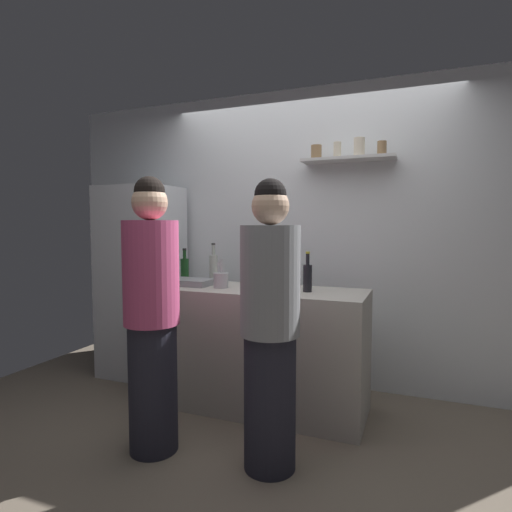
{
  "coord_description": "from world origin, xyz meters",
  "views": [
    {
      "loc": [
        0.94,
        -2.38,
        1.41
      ],
      "look_at": [
        -0.21,
        0.55,
        1.18
      ],
      "focal_mm": 29.16,
      "sensor_mm": 36.0,
      "label": 1
    }
  ],
  "objects_px": {
    "wine_bottle_dark_glass": "(307,277)",
    "wine_bottle_green_glass": "(185,269)",
    "wine_bottle_pale_glass": "(214,267)",
    "water_bottle_plastic": "(274,272)",
    "person_pink_top": "(152,317)",
    "refrigerator": "(142,281)",
    "wine_bottle_amber_glass": "(162,272)",
    "utensil_holder": "(221,280)",
    "baking_pan": "(191,282)",
    "person_grey_hoodie": "(270,328)"
  },
  "relations": [
    {
      "from": "wine_bottle_dark_glass",
      "to": "wine_bottle_green_glass",
      "type": "relative_size",
      "value": 1.03
    },
    {
      "from": "wine_bottle_pale_glass",
      "to": "water_bottle_plastic",
      "type": "distance_m",
      "value": 0.54
    },
    {
      "from": "wine_bottle_pale_glass",
      "to": "person_pink_top",
      "type": "relative_size",
      "value": 0.2
    },
    {
      "from": "refrigerator",
      "to": "wine_bottle_pale_glass",
      "type": "xyz_separation_m",
      "value": [
        0.82,
        -0.1,
        0.17
      ]
    },
    {
      "from": "refrigerator",
      "to": "wine_bottle_amber_glass",
      "type": "relative_size",
      "value": 5.45
    },
    {
      "from": "person_pink_top",
      "to": "refrigerator",
      "type": "bearing_deg",
      "value": -158.52
    },
    {
      "from": "utensil_holder",
      "to": "baking_pan",
      "type": "bearing_deg",
      "value": 172.73
    },
    {
      "from": "water_bottle_plastic",
      "to": "utensil_holder",
      "type": "bearing_deg",
      "value": -140.95
    },
    {
      "from": "utensil_holder",
      "to": "wine_bottle_amber_glass",
      "type": "height_order",
      "value": "wine_bottle_amber_glass"
    },
    {
      "from": "wine_bottle_amber_glass",
      "to": "person_pink_top",
      "type": "height_order",
      "value": "person_pink_top"
    },
    {
      "from": "refrigerator",
      "to": "person_pink_top",
      "type": "height_order",
      "value": "refrigerator"
    },
    {
      "from": "wine_bottle_dark_glass",
      "to": "water_bottle_plastic",
      "type": "bearing_deg",
      "value": 146.34
    },
    {
      "from": "wine_bottle_amber_glass",
      "to": "water_bottle_plastic",
      "type": "xyz_separation_m",
      "value": [
        0.78,
        0.41,
        -0.01
      ]
    },
    {
      "from": "baking_pan",
      "to": "wine_bottle_pale_glass",
      "type": "relative_size",
      "value": 1.02
    },
    {
      "from": "wine_bottle_green_glass",
      "to": "person_grey_hoodie",
      "type": "bearing_deg",
      "value": -39.22
    },
    {
      "from": "wine_bottle_dark_glass",
      "to": "person_pink_top",
      "type": "bearing_deg",
      "value": -133.52
    },
    {
      "from": "wine_bottle_green_glass",
      "to": "person_grey_hoodie",
      "type": "relative_size",
      "value": 0.17
    },
    {
      "from": "refrigerator",
      "to": "person_grey_hoodie",
      "type": "xyz_separation_m",
      "value": [
        1.66,
        -1.03,
        -0.06
      ]
    },
    {
      "from": "wine_bottle_pale_glass",
      "to": "water_bottle_plastic",
      "type": "height_order",
      "value": "wine_bottle_pale_glass"
    },
    {
      "from": "refrigerator",
      "to": "utensil_holder",
      "type": "height_order",
      "value": "refrigerator"
    },
    {
      "from": "wine_bottle_dark_glass",
      "to": "wine_bottle_pale_glass",
      "type": "distance_m",
      "value": 0.89
    },
    {
      "from": "baking_pan",
      "to": "wine_bottle_dark_glass",
      "type": "height_order",
      "value": "wine_bottle_dark_glass"
    },
    {
      "from": "baking_pan",
      "to": "wine_bottle_amber_glass",
      "type": "xyz_separation_m",
      "value": [
        -0.16,
        -0.18,
        0.09
      ]
    },
    {
      "from": "wine_bottle_dark_glass",
      "to": "water_bottle_plastic",
      "type": "relative_size",
      "value": 1.17
    },
    {
      "from": "wine_bottle_pale_glass",
      "to": "wine_bottle_green_glass",
      "type": "xyz_separation_m",
      "value": [
        -0.27,
        -0.03,
        -0.02
      ]
    },
    {
      "from": "refrigerator",
      "to": "wine_bottle_dark_glass",
      "type": "distance_m",
      "value": 1.72
    },
    {
      "from": "baking_pan",
      "to": "wine_bottle_dark_glass",
      "type": "relative_size",
      "value": 1.16
    },
    {
      "from": "utensil_holder",
      "to": "wine_bottle_dark_glass",
      "type": "relative_size",
      "value": 0.76
    },
    {
      "from": "refrigerator",
      "to": "person_grey_hoodie",
      "type": "distance_m",
      "value": 1.96
    },
    {
      "from": "person_pink_top",
      "to": "utensil_holder",
      "type": "bearing_deg",
      "value": 154.81
    },
    {
      "from": "wine_bottle_amber_glass",
      "to": "person_pink_top",
      "type": "xyz_separation_m",
      "value": [
        0.35,
        -0.62,
        -0.2
      ]
    },
    {
      "from": "water_bottle_plastic",
      "to": "refrigerator",
      "type": "bearing_deg",
      "value": 176.33
    },
    {
      "from": "utensil_holder",
      "to": "wine_bottle_green_glass",
      "type": "bearing_deg",
      "value": 153.47
    },
    {
      "from": "person_grey_hoodie",
      "to": "wine_bottle_amber_glass",
      "type": "bearing_deg",
      "value": -158.57
    },
    {
      "from": "baking_pan",
      "to": "person_grey_hoodie",
      "type": "height_order",
      "value": "person_grey_hoodie"
    },
    {
      "from": "baking_pan",
      "to": "person_pink_top",
      "type": "xyz_separation_m",
      "value": [
        0.19,
        -0.8,
        -0.11
      ]
    },
    {
      "from": "wine_bottle_pale_glass",
      "to": "wine_bottle_amber_glass",
      "type": "height_order",
      "value": "wine_bottle_pale_glass"
    },
    {
      "from": "refrigerator",
      "to": "person_pink_top",
      "type": "distance_m",
      "value": 1.45
    },
    {
      "from": "wine_bottle_pale_glass",
      "to": "wine_bottle_dark_glass",
      "type": "bearing_deg",
      "value": -13.2
    },
    {
      "from": "baking_pan",
      "to": "wine_bottle_green_glass",
      "type": "height_order",
      "value": "wine_bottle_green_glass"
    },
    {
      "from": "wine_bottle_amber_glass",
      "to": "person_grey_hoodie",
      "type": "xyz_separation_m",
      "value": [
        1.09,
        -0.53,
        -0.22
      ]
    },
    {
      "from": "wine_bottle_pale_glass",
      "to": "person_grey_hoodie",
      "type": "xyz_separation_m",
      "value": [
        0.84,
        -0.93,
        -0.23
      ]
    },
    {
      "from": "utensil_holder",
      "to": "wine_bottle_pale_glass",
      "type": "bearing_deg",
      "value": 127.43
    },
    {
      "from": "utensil_holder",
      "to": "wine_bottle_green_glass",
      "type": "height_order",
      "value": "wine_bottle_green_glass"
    },
    {
      "from": "baking_pan",
      "to": "wine_bottle_pale_glass",
      "type": "distance_m",
      "value": 0.26
    },
    {
      "from": "wine_bottle_amber_glass",
      "to": "wine_bottle_green_glass",
      "type": "xyz_separation_m",
      "value": [
        -0.02,
        0.37,
        -0.01
      ]
    },
    {
      "from": "water_bottle_plastic",
      "to": "person_grey_hoodie",
      "type": "xyz_separation_m",
      "value": [
        0.3,
        -0.95,
        -0.21
      ]
    },
    {
      "from": "utensil_holder",
      "to": "water_bottle_plastic",
      "type": "relative_size",
      "value": 0.89
    },
    {
      "from": "utensil_holder",
      "to": "person_grey_hoodie",
      "type": "height_order",
      "value": "person_grey_hoodie"
    },
    {
      "from": "wine_bottle_green_glass",
      "to": "water_bottle_plastic",
      "type": "bearing_deg",
      "value": 3.14
    }
  ]
}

